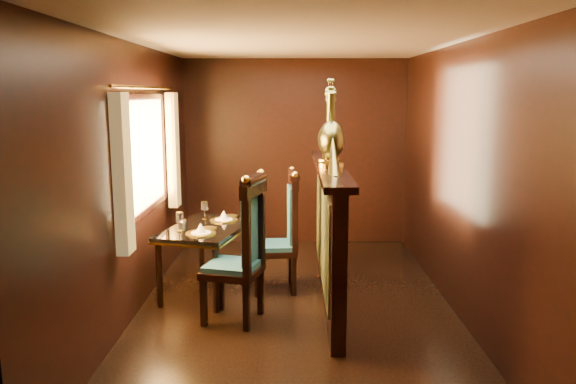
{
  "coord_description": "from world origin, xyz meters",
  "views": [
    {
      "loc": [
        -0.04,
        -5.11,
        2.04
      ],
      "look_at": [
        -0.08,
        0.4,
        1.07
      ],
      "focal_mm": 35.0,
      "sensor_mm": 36.0,
      "label": 1
    }
  ],
  "objects_px": {
    "chair_left": "(245,245)",
    "chair_right": "(286,228)",
    "dining_table": "(207,233)",
    "peacock_left": "(332,123)",
    "peacock_right": "(329,125)"
  },
  "relations": [
    {
      "from": "chair_left",
      "to": "chair_right",
      "type": "relative_size",
      "value": 1.07
    },
    {
      "from": "chair_left",
      "to": "peacock_left",
      "type": "relative_size",
      "value": 1.67
    },
    {
      "from": "chair_left",
      "to": "peacock_right",
      "type": "xyz_separation_m",
      "value": [
        0.78,
        0.74,
        1.02
      ]
    },
    {
      "from": "dining_table",
      "to": "chair_right",
      "type": "bearing_deg",
      "value": 17.89
    },
    {
      "from": "peacock_left",
      "to": "chair_left",
      "type": "bearing_deg",
      "value": -152.57
    },
    {
      "from": "peacock_left",
      "to": "peacock_right",
      "type": "relative_size",
      "value": 1.1
    },
    {
      "from": "chair_right",
      "to": "peacock_left",
      "type": "bearing_deg",
      "value": -50.63
    },
    {
      "from": "peacock_left",
      "to": "peacock_right",
      "type": "xyz_separation_m",
      "value": [
        0.0,
        0.33,
        -0.04
      ]
    },
    {
      "from": "dining_table",
      "to": "peacock_left",
      "type": "bearing_deg",
      "value": -3.46
    },
    {
      "from": "dining_table",
      "to": "peacock_left",
      "type": "distance_m",
      "value": 1.73
    },
    {
      "from": "dining_table",
      "to": "chair_right",
      "type": "height_order",
      "value": "chair_right"
    },
    {
      "from": "dining_table",
      "to": "peacock_right",
      "type": "bearing_deg",
      "value": 11.49
    },
    {
      "from": "dining_table",
      "to": "chair_right",
      "type": "xyz_separation_m",
      "value": [
        0.81,
        0.06,
        0.04
      ]
    },
    {
      "from": "chair_right",
      "to": "chair_left",
      "type": "bearing_deg",
      "value": -117.35
    },
    {
      "from": "chair_left",
      "to": "peacock_left",
      "type": "distance_m",
      "value": 1.37
    }
  ]
}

